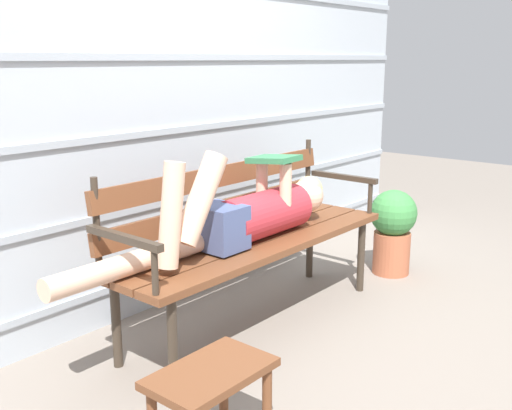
% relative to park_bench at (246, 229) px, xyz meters
% --- Properties ---
extents(ground_plane, '(12.00, 12.00, 0.00)m').
position_rel_park_bench_xyz_m(ground_plane, '(0.00, -0.22, -0.52)').
color(ground_plane, gray).
extents(house_siding, '(4.85, 0.08, 2.40)m').
position_rel_park_bench_xyz_m(house_siding, '(0.00, 0.55, 0.69)').
color(house_siding, '#B2BCC6').
rests_on(house_siding, ground).
extents(park_bench, '(1.76, 0.51, 0.90)m').
position_rel_park_bench_xyz_m(park_bench, '(0.00, 0.00, 0.00)').
color(park_bench, brown).
rests_on(park_bench, ground).
extents(reclining_person, '(1.75, 0.26, 0.52)m').
position_rel_park_bench_xyz_m(reclining_person, '(-0.09, -0.07, 0.11)').
color(reclining_person, '#B72D38').
extents(footstool, '(0.44, 0.27, 0.35)m').
position_rel_park_bench_xyz_m(footstool, '(-0.98, -0.69, -0.23)').
color(footstool, brown).
rests_on(footstool, ground).
extents(potted_plant, '(0.31, 0.31, 0.56)m').
position_rel_park_bench_xyz_m(potted_plant, '(1.18, -0.26, -0.20)').
color(potted_plant, '#AD5B3D').
rests_on(potted_plant, ground).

